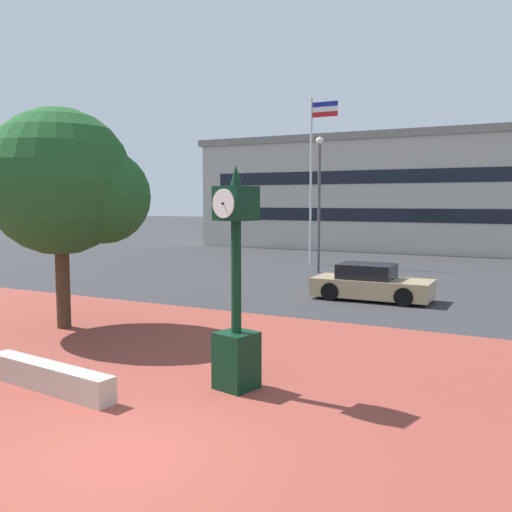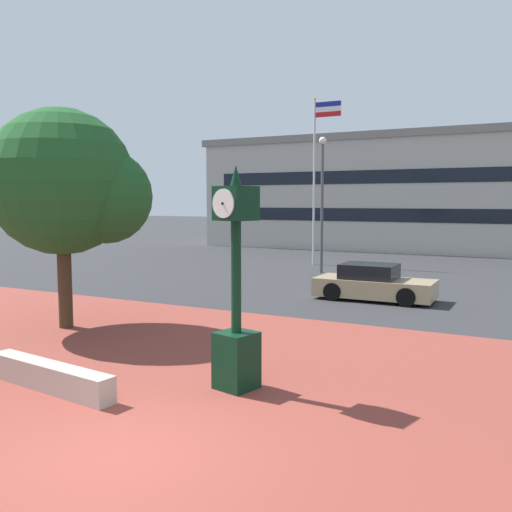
# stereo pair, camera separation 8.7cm
# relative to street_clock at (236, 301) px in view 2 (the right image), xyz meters

# --- Properties ---
(ground_plane) EXTENTS (200.00, 200.00, 0.00)m
(ground_plane) POSITION_rel_street_clock_xyz_m (-0.05, -3.18, -1.67)
(ground_plane) COLOR #2D2D30
(plaza_brick_paving) EXTENTS (44.00, 13.56, 0.01)m
(plaza_brick_paving) POSITION_rel_street_clock_xyz_m (-0.05, -0.40, -1.66)
(plaza_brick_paving) COLOR brown
(plaza_brick_paving) RESTS_ON ground
(planter_wall) EXTENTS (3.22, 0.77, 0.50)m
(planter_wall) POSITION_rel_street_clock_xyz_m (-3.04, -1.70, -1.42)
(planter_wall) COLOR #ADA393
(planter_wall) RESTS_ON ground
(street_clock) EXTENTS (0.81, 0.81, 4.16)m
(street_clock) POSITION_rel_street_clock_xyz_m (0.00, 0.00, 0.00)
(street_clock) COLOR black
(street_clock) RESTS_ON ground
(plaza_tree) EXTENTS (4.28, 3.98, 6.02)m
(plaza_tree) POSITION_rel_street_clock_xyz_m (-6.54, 2.37, 2.26)
(plaza_tree) COLOR #42301E
(plaza_tree) RESTS_ON ground
(car_street_near) EXTENTS (4.17, 1.87, 1.28)m
(car_street_near) POSITION_rel_street_clock_xyz_m (-0.41, 10.51, -1.10)
(car_street_near) COLOR tan
(car_street_near) RESTS_ON ground
(flagpole_primary) EXTENTS (1.55, 0.14, 9.05)m
(flagpole_primary) POSITION_rel_street_clock_xyz_m (-6.36, 19.90, 3.54)
(flagpole_primary) COLOR silver
(flagpole_primary) RESTS_ON ground
(civic_building) EXTENTS (32.59, 13.46, 8.17)m
(civic_building) POSITION_rel_street_clock_xyz_m (-2.91, 34.97, 2.43)
(civic_building) COLOR #B2ADA3
(civic_building) RESTS_ON ground
(street_lamp_post) EXTENTS (0.36, 0.36, 6.55)m
(street_lamp_post) POSITION_rel_street_clock_xyz_m (-4.78, 16.72, 2.35)
(street_lamp_post) COLOR #4C4C51
(street_lamp_post) RESTS_ON ground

